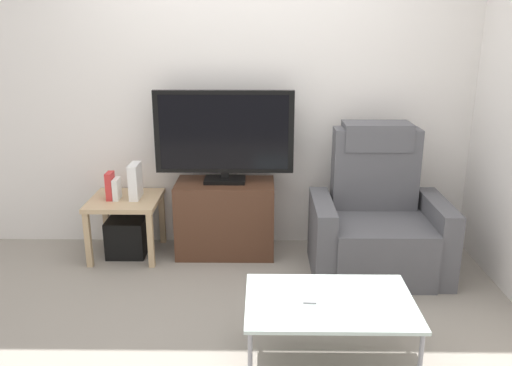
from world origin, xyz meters
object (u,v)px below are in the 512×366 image
(book_leftmost, at_px, (110,186))
(cell_phone, at_px, (309,296))
(book_middle, at_px, (117,189))
(game_console, at_px, (135,181))
(tv_stand, at_px, (225,218))
(subwoofer_box, at_px, (128,236))
(recliner_armchair, at_px, (377,222))
(coffee_table, at_px, (330,304))
(side_table, at_px, (125,207))
(television, at_px, (224,135))

(book_leftmost, height_order, cell_phone, book_leftmost)
(book_middle, distance_m, game_console, 0.15)
(tv_stand, relative_size, subwoofer_box, 2.56)
(recliner_armchair, bearing_deg, cell_phone, -117.82)
(subwoofer_box, bearing_deg, cell_phone, -45.67)
(book_middle, relative_size, coffee_table, 0.18)
(game_console, bearing_deg, cell_phone, -47.87)
(tv_stand, xyz_separation_m, book_middle, (-0.84, -0.06, 0.26))
(coffee_table, bearing_deg, cell_phone, 162.13)
(tv_stand, height_order, book_leftmost, book_leftmost)
(tv_stand, relative_size, book_leftmost, 3.59)
(book_middle, bearing_deg, game_console, 12.02)
(game_console, bearing_deg, book_leftmost, -171.03)
(book_leftmost, height_order, game_console, game_console)
(side_table, xyz_separation_m, game_console, (0.09, 0.01, 0.21))
(book_leftmost, height_order, book_middle, book_leftmost)
(coffee_table, bearing_deg, side_table, 135.85)
(book_middle, distance_m, coffee_table, 2.05)
(book_leftmost, bearing_deg, recliner_armchair, -5.86)
(book_middle, bearing_deg, recliner_armchair, -6.00)
(subwoofer_box, relative_size, coffee_table, 0.33)
(side_table, bearing_deg, book_leftmost, -168.69)
(tv_stand, relative_size, cell_phone, 5.15)
(recliner_armchair, height_order, cell_phone, recliner_armchair)
(book_leftmost, relative_size, coffee_table, 0.24)
(television, relative_size, book_leftmost, 4.98)
(side_table, relative_size, game_console, 1.95)
(coffee_table, bearing_deg, recliner_armchair, 67.02)
(recliner_armchair, xyz_separation_m, side_table, (-1.94, 0.23, 0.02))
(game_console, bearing_deg, recliner_armchair, -7.37)
(recliner_armchair, xyz_separation_m, subwoofer_box, (-1.94, 0.23, -0.22))
(tv_stand, bearing_deg, recliner_armchair, -13.21)
(television, bearing_deg, game_console, -175.88)
(tv_stand, relative_size, book_middle, 4.64)
(tv_stand, bearing_deg, side_table, -176.98)
(cell_phone, bearing_deg, coffee_table, -16.30)
(recliner_armchair, distance_m, cell_phone, 1.29)
(television, bearing_deg, tv_stand, -90.00)
(side_table, bearing_deg, game_console, 6.34)
(television, bearing_deg, book_leftmost, -174.83)
(book_leftmost, xyz_separation_m, book_middle, (0.05, 0.00, -0.02))
(tv_stand, height_order, cell_phone, tv_stand)
(recliner_armchair, xyz_separation_m, cell_phone, (-0.61, -1.14, 0.01))
(recliner_armchair, distance_m, subwoofer_box, 1.97)
(tv_stand, bearing_deg, book_leftmost, -176.03)
(television, height_order, book_leftmost, television)
(subwoofer_box, bearing_deg, television, 4.38)
(book_leftmost, bearing_deg, subwoofer_box, 11.31)
(book_leftmost, distance_m, book_middle, 0.05)
(television, distance_m, book_leftmost, 0.97)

